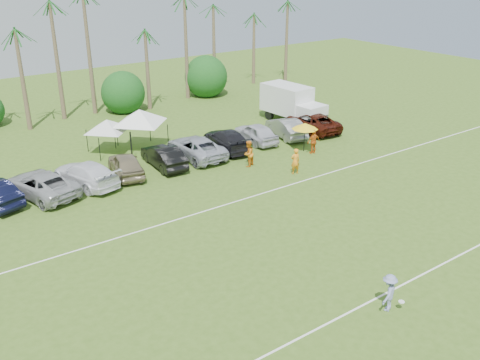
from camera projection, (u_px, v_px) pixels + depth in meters
ground at (379, 341)px, 21.36m from camera, size 120.00×120.00×0.00m
field_lines at (257, 256)px, 27.33m from camera, size 80.00×12.10×0.01m
palm_tree_4 at (2, 42)px, 44.66m from camera, size 2.40×2.40×8.90m
palm_tree_5 at (49, 28)px, 46.47m from camera, size 2.40×2.40×9.90m
palm_tree_6 at (92, 15)px, 48.29m from camera, size 2.40×2.40×10.90m
palm_tree_7 at (132, 3)px, 50.11m from camera, size 2.40×2.40×11.90m
palm_tree_8 at (179, 27)px, 53.81m from camera, size 2.40×2.40×8.90m
palm_tree_9 at (220, 15)px, 56.17m from camera, size 2.40×2.40×9.90m
palm_tree_10 at (258, 4)px, 58.52m from camera, size 2.40×2.40×10.90m
bush_tree_2 at (116, 90)px, 53.01m from camera, size 4.00×4.00×4.00m
bush_tree_3 at (201, 78)px, 58.39m from camera, size 4.00×4.00×4.00m
sideline_player_a at (295, 161)px, 37.28m from camera, size 0.76×0.59×1.86m
sideline_player_b at (248, 154)px, 38.59m from camera, size 1.14×1.03×1.93m
sideline_player_c at (314, 142)px, 41.09m from camera, size 1.16×0.58×1.90m
box_truck at (293, 104)px, 48.41m from camera, size 2.85×6.56×3.30m
canopy_tent_left at (106, 120)px, 40.51m from camera, size 3.88×3.88×3.14m
canopy_tent_right at (139, 109)px, 40.93m from camera, size 4.73×4.73×3.83m
market_umbrella at (305, 126)px, 41.11m from camera, size 2.06×2.06×2.29m
frisbee_player at (389, 293)px, 22.92m from camera, size 1.29×1.04×1.74m
parked_car_2 at (41, 184)px, 33.88m from camera, size 4.06×6.25×1.60m
parked_car_3 at (86, 174)px, 35.46m from camera, size 3.51×5.89×1.60m
parked_car_4 at (126, 164)px, 37.07m from camera, size 2.84×4.99×1.60m
parked_car_5 at (164, 156)px, 38.56m from camera, size 2.01×4.96×1.60m
parked_car_6 at (196, 147)px, 40.35m from camera, size 2.74×5.80×1.60m
parked_car_7 at (227, 140)px, 42.02m from camera, size 3.17×5.82×1.60m
parked_car_8 at (256, 133)px, 43.62m from camera, size 2.31×4.85×1.60m
parked_car_9 at (286, 128)px, 44.90m from camera, size 2.74×5.11×1.60m
parked_car_10 at (312, 122)px, 46.42m from camera, size 3.28×6.02×1.60m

